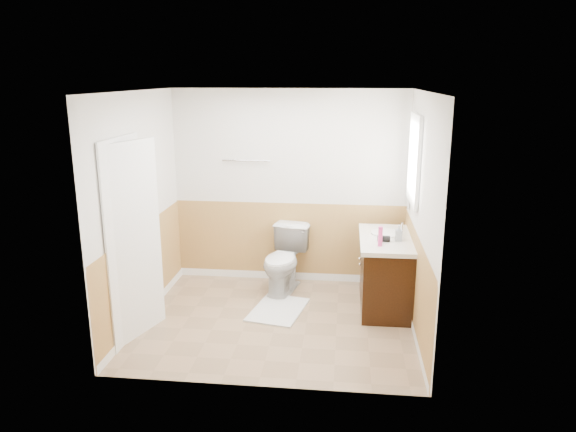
# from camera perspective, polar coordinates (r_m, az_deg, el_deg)

# --- Properties ---
(floor) EXTENTS (3.00, 3.00, 0.00)m
(floor) POSITION_cam_1_polar(r_m,az_deg,el_deg) (6.08, -1.22, -11.12)
(floor) COLOR #8C7051
(floor) RESTS_ON ground
(ceiling) EXTENTS (3.00, 3.00, 0.00)m
(ceiling) POSITION_cam_1_polar(r_m,az_deg,el_deg) (5.47, -1.36, 13.15)
(ceiling) COLOR white
(ceiling) RESTS_ON floor
(wall_back) EXTENTS (3.00, 0.00, 3.00)m
(wall_back) POSITION_cam_1_polar(r_m,az_deg,el_deg) (6.91, 0.13, 3.03)
(wall_back) COLOR silver
(wall_back) RESTS_ON floor
(wall_front) EXTENTS (3.00, 0.00, 3.00)m
(wall_front) POSITION_cam_1_polar(r_m,az_deg,el_deg) (4.41, -3.51, -3.80)
(wall_front) COLOR silver
(wall_front) RESTS_ON floor
(wall_left) EXTENTS (0.00, 3.00, 3.00)m
(wall_left) POSITION_cam_1_polar(r_m,az_deg,el_deg) (6.03, -15.57, 0.74)
(wall_left) COLOR silver
(wall_left) RESTS_ON floor
(wall_right) EXTENTS (0.00, 3.00, 3.00)m
(wall_right) POSITION_cam_1_polar(r_m,az_deg,el_deg) (5.65, 13.96, -0.06)
(wall_right) COLOR silver
(wall_right) RESTS_ON floor
(wainscot_back) EXTENTS (3.00, 0.00, 3.00)m
(wainscot_back) POSITION_cam_1_polar(r_m,az_deg,el_deg) (7.08, 0.12, -2.94)
(wainscot_back) COLOR tan
(wainscot_back) RESTS_ON floor
(wainscot_front) EXTENTS (3.00, 0.00, 3.00)m
(wainscot_front) POSITION_cam_1_polar(r_m,az_deg,el_deg) (4.72, -3.34, -12.43)
(wainscot_front) COLOR tan
(wainscot_front) RESTS_ON floor
(wainscot_left) EXTENTS (0.00, 2.60, 2.60)m
(wainscot_left) POSITION_cam_1_polar(r_m,az_deg,el_deg) (6.24, -15.00, -5.96)
(wainscot_left) COLOR tan
(wainscot_left) RESTS_ON floor
(wainscot_right) EXTENTS (0.00, 2.60, 2.60)m
(wainscot_right) POSITION_cam_1_polar(r_m,az_deg,el_deg) (5.88, 13.39, -7.14)
(wainscot_right) COLOR tan
(wainscot_right) RESTS_ON floor
(toilet) EXTENTS (0.61, 0.88, 0.82)m
(toilet) POSITION_cam_1_polar(r_m,az_deg,el_deg) (6.72, -0.43, -4.74)
(toilet) COLOR silver
(toilet) RESTS_ON floor
(bath_mat) EXTENTS (0.70, 0.89, 0.02)m
(bath_mat) POSITION_cam_1_polar(r_m,az_deg,el_deg) (6.33, -1.06, -9.94)
(bath_mat) COLOR silver
(bath_mat) RESTS_ON floor
(vanity_cabinet) EXTENTS (0.55, 1.10, 0.80)m
(vanity_cabinet) POSITION_cam_1_polar(r_m,az_deg,el_deg) (6.39, 10.32, -6.13)
(vanity_cabinet) COLOR black
(vanity_cabinet) RESTS_ON floor
(vanity_knob_left) EXTENTS (0.03, 0.03, 0.03)m
(vanity_knob_left) POSITION_cam_1_polar(r_m,az_deg,el_deg) (6.23, 7.68, -5.11)
(vanity_knob_left) COLOR silver
(vanity_knob_left) RESTS_ON vanity_cabinet
(vanity_knob_right) EXTENTS (0.03, 0.03, 0.03)m
(vanity_knob_right) POSITION_cam_1_polar(r_m,az_deg,el_deg) (6.42, 7.64, -4.51)
(vanity_knob_right) COLOR silver
(vanity_knob_right) RESTS_ON vanity_cabinet
(countertop) EXTENTS (0.60, 1.15, 0.05)m
(countertop) POSITION_cam_1_polar(r_m,az_deg,el_deg) (6.25, 10.40, -2.49)
(countertop) COLOR silver
(countertop) RESTS_ON vanity_cabinet
(sink_basin) EXTENTS (0.36, 0.36, 0.02)m
(sink_basin) POSITION_cam_1_polar(r_m,az_deg,el_deg) (6.39, 10.42, -1.80)
(sink_basin) COLOR white
(sink_basin) RESTS_ON countertop
(faucet) EXTENTS (0.02, 0.02, 0.14)m
(faucet) POSITION_cam_1_polar(r_m,az_deg,el_deg) (6.39, 12.05, -1.32)
(faucet) COLOR silver
(faucet) RESTS_ON countertop
(lotion_bottle) EXTENTS (0.05, 0.05, 0.22)m
(lotion_bottle) POSITION_cam_1_polar(r_m,az_deg,el_deg) (5.90, 9.80, -2.16)
(lotion_bottle) COLOR #DE3989
(lotion_bottle) RESTS_ON countertop
(soap_dispenser) EXTENTS (0.09, 0.09, 0.18)m
(soap_dispenser) POSITION_cam_1_polar(r_m,az_deg,el_deg) (6.14, 11.72, -1.76)
(soap_dispenser) COLOR #8D96A0
(soap_dispenser) RESTS_ON countertop
(hair_dryer_body) EXTENTS (0.14, 0.07, 0.07)m
(hair_dryer_body) POSITION_cam_1_polar(r_m,az_deg,el_deg) (6.08, 10.15, -2.38)
(hair_dryer_body) COLOR black
(hair_dryer_body) RESTS_ON countertop
(hair_dryer_handle) EXTENTS (0.03, 0.03, 0.07)m
(hair_dryer_handle) POSITION_cam_1_polar(r_m,az_deg,el_deg) (6.12, 9.84, -2.57)
(hair_dryer_handle) COLOR black
(hair_dryer_handle) RESTS_ON countertop
(mirror_panel) EXTENTS (0.02, 0.35, 0.90)m
(mirror_panel) POSITION_cam_1_polar(r_m,az_deg,el_deg) (6.66, 12.73, 4.86)
(mirror_panel) COLOR silver
(mirror_panel) RESTS_ON wall_right
(window_frame) EXTENTS (0.04, 0.80, 1.00)m
(window_frame) POSITION_cam_1_polar(r_m,az_deg,el_deg) (6.12, 13.28, 5.88)
(window_frame) COLOR white
(window_frame) RESTS_ON wall_right
(window_glass) EXTENTS (0.01, 0.70, 0.90)m
(window_glass) POSITION_cam_1_polar(r_m,az_deg,el_deg) (6.12, 13.43, 5.88)
(window_glass) COLOR white
(window_glass) RESTS_ON wall_right
(door) EXTENTS (0.29, 0.78, 2.04)m
(door) POSITION_cam_1_polar(r_m,az_deg,el_deg) (5.65, -16.13, -2.65)
(door) COLOR white
(door) RESTS_ON wall_left
(door_frame) EXTENTS (0.02, 0.92, 2.10)m
(door_frame) POSITION_cam_1_polar(r_m,az_deg,el_deg) (5.68, -16.85, -2.52)
(door_frame) COLOR white
(door_frame) RESTS_ON wall_left
(door_knob) EXTENTS (0.06, 0.06, 0.06)m
(door_knob) POSITION_cam_1_polar(r_m,az_deg,el_deg) (5.94, -14.36, -2.38)
(door_knob) COLOR silver
(door_knob) RESTS_ON door
(towel_bar) EXTENTS (0.62, 0.02, 0.02)m
(towel_bar) POSITION_cam_1_polar(r_m,az_deg,el_deg) (6.87, -4.50, 5.90)
(towel_bar) COLOR silver
(towel_bar) RESTS_ON wall_back
(tp_holder_bar) EXTENTS (0.14, 0.02, 0.02)m
(tp_holder_bar) POSITION_cam_1_polar(r_m,az_deg,el_deg) (6.98, -0.75, -1.49)
(tp_holder_bar) COLOR silver
(tp_holder_bar) RESTS_ON wall_back
(tp_roll) EXTENTS (0.10, 0.11, 0.11)m
(tp_roll) POSITION_cam_1_polar(r_m,az_deg,el_deg) (6.98, -0.75, -1.49)
(tp_roll) COLOR white
(tp_roll) RESTS_ON tp_holder_bar
(tp_sheet) EXTENTS (0.10, 0.01, 0.16)m
(tp_sheet) POSITION_cam_1_polar(r_m,az_deg,el_deg) (7.01, -0.75, -2.36)
(tp_sheet) COLOR white
(tp_sheet) RESTS_ON tp_roll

